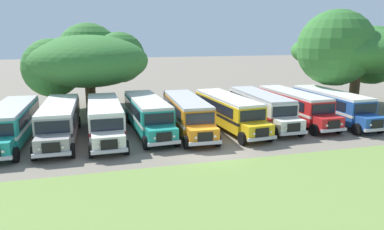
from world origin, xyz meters
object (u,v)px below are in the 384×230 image
(parked_bus_slot_0, at_px, (12,122))
(parked_bus_slot_2, at_px, (105,118))
(parked_bus_slot_4, at_px, (187,113))
(secondary_tree, at_px, (351,51))
(parked_bus_slot_6, at_px, (261,107))
(broad_shade_tree, at_px, (88,60))
(parked_bus_slot_7, at_px, (294,105))
(parked_bus_slot_8, at_px, (332,105))
(parked_bus_slot_5, at_px, (228,110))
(parked_bus_slot_3, at_px, (148,113))
(parked_bus_slot_1, at_px, (60,119))

(parked_bus_slot_0, relative_size, parked_bus_slot_2, 1.00)
(parked_bus_slot_4, bearing_deg, secondary_tree, 105.55)
(parked_bus_slot_0, xyz_separation_m, parked_bus_slot_6, (21.03, 0.39, 0.00))
(parked_bus_slot_0, height_order, broad_shade_tree, broad_shade_tree)
(parked_bus_slot_6, bearing_deg, secondary_tree, 108.92)
(parked_bus_slot_7, xyz_separation_m, secondary_tree, (9.53, 4.51, 4.71))
(parked_bus_slot_8, bearing_deg, parked_bus_slot_5, -91.16)
(parked_bus_slot_3, bearing_deg, parked_bus_slot_1, -89.43)
(parked_bus_slot_3, distance_m, broad_shade_tree, 12.19)
(parked_bus_slot_5, bearing_deg, parked_bus_slot_8, 84.58)
(parked_bus_slot_6, relative_size, secondary_tree, 0.71)
(secondary_tree, bearing_deg, parked_bus_slot_8, -138.24)
(broad_shade_tree, bearing_deg, parked_bus_slot_0, -117.26)
(parked_bus_slot_7, height_order, parked_bus_slot_8, same)
(parked_bus_slot_3, bearing_deg, parked_bus_slot_4, 74.21)
(parked_bus_slot_7, distance_m, parked_bus_slot_8, 3.69)
(parked_bus_slot_2, bearing_deg, parked_bus_slot_5, 88.82)
(parked_bus_slot_0, bearing_deg, parked_bus_slot_5, 89.21)
(parked_bus_slot_3, relative_size, broad_shade_tree, 0.77)
(parked_bus_slot_0, relative_size, secondary_tree, 0.71)
(parked_bus_slot_1, xyz_separation_m, parked_bus_slot_5, (14.05, -0.27, 0.00))
(parked_bus_slot_2, xyz_separation_m, parked_bus_slot_7, (17.51, 0.71, 0.00))
(parked_bus_slot_5, bearing_deg, secondary_tree, 102.63)
(parked_bus_slot_2, bearing_deg, broad_shade_tree, -174.72)
(parked_bus_slot_0, height_order, parked_bus_slot_2, same)
(parked_bus_slot_3, distance_m, parked_bus_slot_5, 7.08)
(parked_bus_slot_1, distance_m, parked_bus_slot_2, 3.46)
(parked_bus_slot_2, distance_m, broad_shade_tree, 11.99)
(parked_bus_slot_4, bearing_deg, parked_bus_slot_7, 94.66)
(parked_bus_slot_3, xyz_separation_m, broad_shade_tree, (-4.87, 10.47, 3.89))
(parked_bus_slot_5, height_order, parked_bus_slot_8, same)
(broad_shade_tree, bearing_deg, parked_bus_slot_6, -34.34)
(parked_bus_slot_0, bearing_deg, parked_bus_slot_2, 87.34)
(parked_bus_slot_8, bearing_deg, parked_bus_slot_4, -91.28)
(parked_bus_slot_0, height_order, parked_bus_slot_3, same)
(parked_bus_slot_2, bearing_deg, parked_bus_slot_8, 88.51)
(parked_bus_slot_4, relative_size, parked_bus_slot_7, 1.00)
(parked_bus_slot_3, distance_m, secondary_tree, 24.35)
(secondary_tree, bearing_deg, parked_bus_slot_0, -171.86)
(parked_bus_slot_8, bearing_deg, secondary_tree, 131.11)
(parked_bus_slot_5, distance_m, secondary_tree, 17.87)
(parked_bus_slot_5, relative_size, secondary_tree, 0.72)
(parked_bus_slot_7, xyz_separation_m, broad_shade_tree, (-18.81, 10.56, 3.89))
(parked_bus_slot_2, bearing_deg, parked_bus_slot_4, 89.41)
(parked_bus_slot_4, bearing_deg, parked_bus_slot_1, -89.85)
(parked_bus_slot_3, xyz_separation_m, parked_bus_slot_6, (10.54, -0.05, 0.00))
(parked_bus_slot_5, xyz_separation_m, secondary_tree, (16.44, 5.20, 4.71))
(parked_bus_slot_6, xyz_separation_m, broad_shade_tree, (-15.41, 10.53, 3.89))
(parked_bus_slot_4, distance_m, broad_shade_tree, 14.38)
(parked_bus_slot_2, distance_m, parked_bus_slot_3, 3.66)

